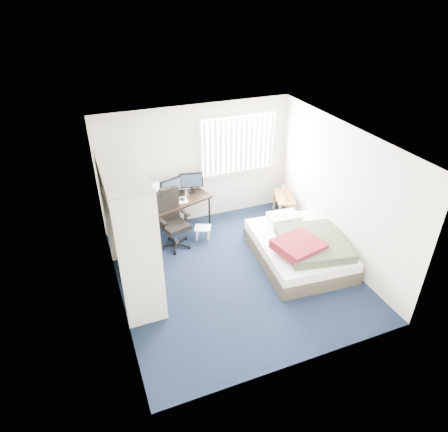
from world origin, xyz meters
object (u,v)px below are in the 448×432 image
nightstand (284,198)px  bed (300,248)px  office_chair (173,225)px  desk (173,199)px

nightstand → bed: nightstand is taller
office_chair → nightstand: 2.54m
desk → bed: size_ratio=0.78×
office_chair → desk: bearing=73.1°
desk → nightstand: 2.43m
office_chair → bed: (2.04, -1.36, -0.18)m
nightstand → bed: size_ratio=0.39×
desk → nightstand: (2.39, -0.30, -0.32)m
desk → bed: bearing=-43.9°
desk → nightstand: size_ratio=1.98×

